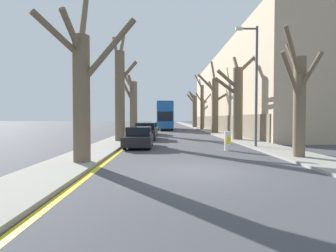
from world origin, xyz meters
The scene contains 19 objects.
ground_plane centered at (0.00, 0.00, 0.00)m, with size 300.00×300.00×0.00m, color #424247.
sidewalk_left centered at (-5.15, 50.00, 0.06)m, with size 2.23×120.00×0.12m, color gray.
sidewalk_right centered at (5.15, 50.00, 0.06)m, with size 2.23×120.00×0.12m, color gray.
building_facade_right centered at (11.25, 29.67, 5.46)m, with size 10.08×41.56×10.94m.
kerb_line_stripe centered at (-3.85, 50.00, 0.00)m, with size 0.24×120.00×0.01m, color yellow.
street_tree_left_0 centered at (-4.68, 1.44, 3.17)m, with size 3.53×3.72×7.18m.
street_tree_left_1 centered at (-4.76, 11.28, 3.95)m, with size 2.33×2.37×8.80m.
street_tree_left_2 centered at (-5.00, 21.67, 3.48)m, with size 2.00×4.22×7.43m.
street_tree_right_0 centered at (4.75, 2.57, 2.69)m, with size 1.95×2.41×5.67m.
street_tree_right_1 centered at (4.76, 12.42, 3.46)m, with size 4.40×2.07×7.87m.
street_tree_right_2 centered at (4.90, 22.67, 3.82)m, with size 4.91×2.75×9.08m.
street_tree_right_3 centered at (4.76, 32.34, 3.98)m, with size 3.82×3.03×8.61m.
street_tree_right_4 centered at (4.66, 41.73, 3.45)m, with size 2.22×2.56×7.08m.
double_decker_bus centered at (-1.13, 33.67, 2.47)m, with size 2.43×11.59×4.35m.
parked_car_0 centered at (-2.96, 7.61, 0.63)m, with size 1.70×3.90×1.31m.
parked_car_1 centered at (-2.96, 13.98, 0.69)m, with size 1.81×4.58×1.46m.
parked_car_2 centered at (-2.96, 20.49, 0.66)m, with size 1.84×4.60×1.38m.
lamp_post centered at (4.26, 6.94, 4.21)m, with size 1.40×0.20×7.51m.
traffic_bollard centered at (2.32, 5.81, 0.56)m, with size 0.36×0.37×1.11m.
Camera 1 is at (-1.38, -9.19, 1.89)m, focal length 28.00 mm.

